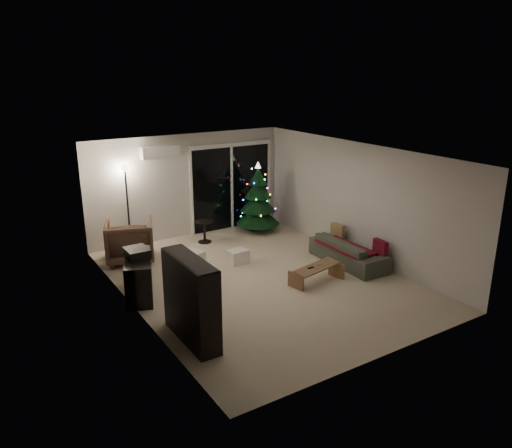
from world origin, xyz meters
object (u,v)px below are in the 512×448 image
(armchair, at_px, (130,241))
(coffee_table, at_px, (317,274))
(bookshelf, at_px, (181,302))
(sofa, at_px, (349,251))
(media_cabinet, at_px, (139,277))
(christmas_tree, at_px, (258,197))

(armchair, bearing_deg, coffee_table, 151.02)
(bookshelf, relative_size, sofa, 0.72)
(armchair, relative_size, sofa, 0.54)
(armchair, bearing_deg, media_cabinet, 95.79)
(media_cabinet, height_order, coffee_table, media_cabinet)
(media_cabinet, xyz_separation_m, coffee_table, (3.10, -1.26, -0.21))
(armchair, height_order, christmas_tree, christmas_tree)
(bookshelf, height_order, christmas_tree, christmas_tree)
(media_cabinet, relative_size, armchair, 1.22)
(armchair, xyz_separation_m, coffee_table, (2.67, -3.02, -0.29))
(bookshelf, bearing_deg, media_cabinet, 106.54)
(media_cabinet, height_order, christmas_tree, christmas_tree)
(sofa, bearing_deg, media_cabinet, 80.99)
(bookshelf, height_order, media_cabinet, bookshelf)
(media_cabinet, distance_m, sofa, 4.38)
(media_cabinet, distance_m, christmas_tree, 4.39)
(media_cabinet, distance_m, coffee_table, 3.35)
(bookshelf, relative_size, coffee_table, 1.25)
(coffee_table, height_order, christmas_tree, christmas_tree)
(bookshelf, height_order, sofa, bookshelf)
(sofa, distance_m, christmas_tree, 2.98)
(armchair, distance_m, christmas_tree, 3.46)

